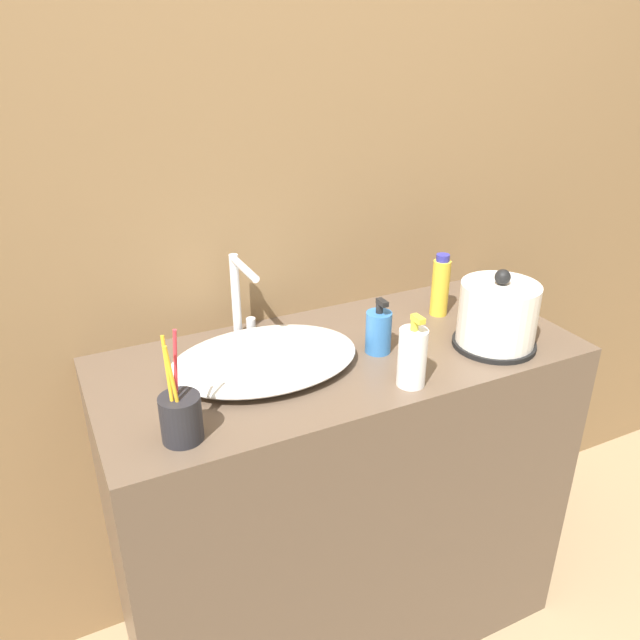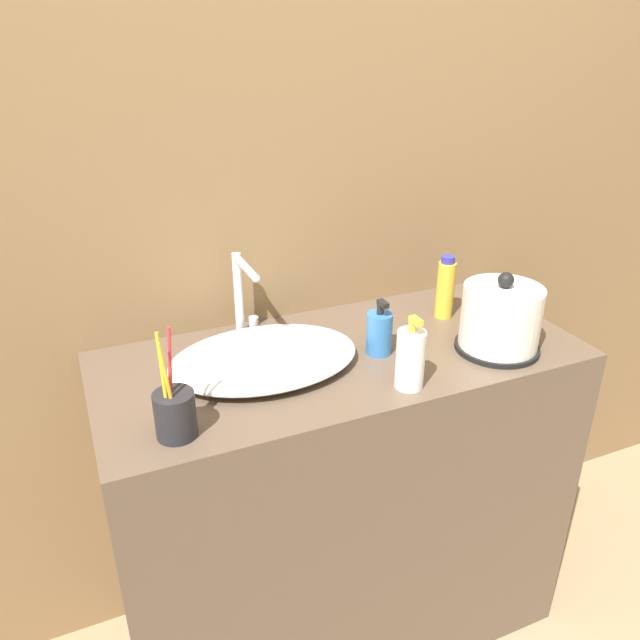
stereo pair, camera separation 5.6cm
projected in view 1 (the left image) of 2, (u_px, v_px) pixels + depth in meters
wall_back at (291, 159)px, 1.53m from camera, size 6.00×0.04×2.60m
vanity_counter at (339, 499)px, 1.68m from camera, size 1.15×0.51×0.89m
sink_basin at (265, 358)px, 1.41m from camera, size 0.44×0.31×0.05m
faucet at (240, 293)px, 1.50m from camera, size 0.06×0.16×0.21m
electric_kettle at (497, 318)px, 1.49m from camera, size 0.20×0.20×0.20m
toothbrush_cup at (181, 417)px, 1.16m from camera, size 0.08×0.08×0.22m
lotion_bottle at (412, 357)px, 1.33m from camera, size 0.06×0.06×0.17m
shampoo_bottle at (379, 331)px, 1.47m from camera, size 0.06×0.06×0.14m
mouthwash_bottle at (440, 286)px, 1.65m from camera, size 0.05×0.05×0.17m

